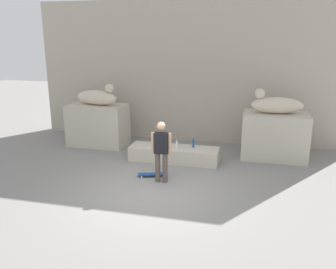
{
  "coord_description": "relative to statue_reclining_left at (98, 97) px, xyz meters",
  "views": [
    {
      "loc": [
        2.37,
        -7.86,
        3.79
      ],
      "look_at": [
        0.02,
        1.56,
        1.1
      ],
      "focal_mm": 37.67,
      "sensor_mm": 36.0,
      "label": 1
    }
  ],
  "objects": [
    {
      "name": "skateboard",
      "position": [
        2.72,
        -2.48,
        -1.69
      ],
      "size": [
        0.82,
        0.44,
        0.08
      ],
      "rotation": [
        0.0,
        0.0,
        3.46
      ],
      "color": "navy",
      "rests_on": "ground_plane"
    },
    {
      "name": "bottle_clear",
      "position": [
        3.13,
        -1.14,
        -1.19
      ],
      "size": [
        0.06,
        0.06,
        0.28
      ],
      "color": "silver",
      "rests_on": "ledge_block"
    },
    {
      "name": "ledge_block",
      "position": [
        3.02,
        -1.07,
        -1.53
      ],
      "size": [
        2.79,
        0.8,
        0.46
      ],
      "primitive_type": "cube",
      "color": "beige",
      "rests_on": "ground_plane"
    },
    {
      "name": "pedestal_left",
      "position": [
        -0.04,
        0.01,
        -1.02
      ],
      "size": [
        2.02,
        1.22,
        1.47
      ],
      "primitive_type": "cube",
      "color": "beige",
      "rests_on": "ground_plane"
    },
    {
      "name": "statue_reclining_left",
      "position": [
        0.0,
        0.0,
        0.0
      ],
      "size": [
        1.67,
        0.81,
        0.78
      ],
      "rotation": [
        0.0,
        0.0,
        -0.16
      ],
      "color": "beige",
      "rests_on": "pedestal_left"
    },
    {
      "name": "facade_wall",
      "position": [
        3.02,
        1.62,
        0.79
      ],
      "size": [
        11.61,
        0.6,
        5.09
      ],
      "primitive_type": "cube",
      "color": "#B7AB99",
      "rests_on": "ground_plane"
    },
    {
      "name": "skater",
      "position": [
        3.07,
        -2.78,
        -0.83
      ],
      "size": [
        0.54,
        0.23,
        1.67
      ],
      "rotation": [
        0.0,
        0.0,
        3.24
      ],
      "color": "brown",
      "rests_on": "ground_plane"
    },
    {
      "name": "ground_plane",
      "position": [
        3.02,
        -3.49,
        -1.76
      ],
      "size": [
        40.0,
        40.0,
        0.0
      ],
      "primitive_type": "plane",
      "color": "gray"
    },
    {
      "name": "pedestal_right",
      "position": [
        6.08,
        0.01,
        -1.02
      ],
      "size": [
        2.02,
        1.22,
        1.47
      ],
      "primitive_type": "cube",
      "color": "beige",
      "rests_on": "ground_plane"
    },
    {
      "name": "statue_reclining_right",
      "position": [
        6.05,
        0.0,
        0.0
      ],
      "size": [
        1.65,
        0.73,
        0.78
      ],
      "rotation": [
        0.0,
        0.0,
        3.25
      ],
      "color": "beige",
      "rests_on": "pedestal_right"
    },
    {
      "name": "bottle_blue",
      "position": [
        3.62,
        -0.95,
        -1.16
      ],
      "size": [
        0.07,
        0.07,
        0.33
      ],
      "color": "#194C99",
      "rests_on": "ledge_block"
    }
  ]
}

